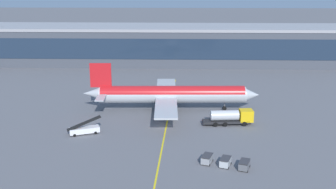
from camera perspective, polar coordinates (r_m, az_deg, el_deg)
The scene contains 9 objects.
ground_plane at distance 87.76m, azimuth -0.85°, elevation -4.53°, with size 700.00×700.00×0.00m, color slate.
apron_lead_in_line at distance 89.60m, azimuth -0.18°, elevation -4.09°, with size 0.30×80.00×0.01m, color yellow.
terminal_building at distance 152.37m, azimuth 4.86°, elevation 6.88°, with size 211.54×22.04×13.62m.
main_airliner at distance 97.41m, azimuth 0.45°, elevation 0.02°, with size 41.77×33.03×11.50m.
fuel_tanker at distance 89.74m, azimuth 8.73°, elevation -3.07°, with size 10.97×3.41×3.25m.
belt_loader at distance 85.43m, azimuth -11.50°, elevation -4.74°, with size 6.92×3.93×3.49m.
baggage_cart_0 at distance 71.58m, azimuth 5.42°, elevation -8.84°, with size 2.34×3.01×1.48m.
baggage_cart_1 at distance 70.88m, azimuth 7.94°, elevation -9.19°, with size 2.34×3.01×1.48m.
baggage_cart_2 at distance 70.31m, azimuth 10.51°, elevation -9.53°, with size 2.34×3.01×1.48m.
Camera 1 is at (3.86, -82.12, 30.72)m, focal length 44.06 mm.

